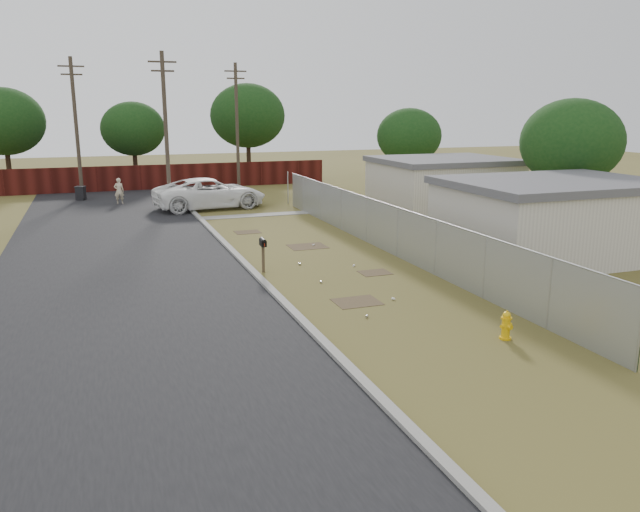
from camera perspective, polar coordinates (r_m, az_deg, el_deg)
name	(u,v)px	position (r m, az deg, el deg)	size (l,w,h in m)	color
ground	(325,263)	(24.16, 0.46, -0.64)	(120.00, 120.00, 0.00)	brown
street	(131,235)	(30.62, -16.90, 1.82)	(15.10, 60.00, 0.12)	black
chainlink_fence	(387,233)	(26.11, 6.12, 2.15)	(0.10, 27.06, 2.02)	#95989E
privacy_fence	(126,178)	(47.28, -17.29, 6.81)	(30.00, 0.12, 1.80)	#46130F
utility_poles	(163,126)	(42.89, -14.16, 11.47)	(12.60, 8.24, 9.00)	#453A2E
houses	(492,200)	(31.11, 15.44, 4.99)	(9.30, 17.24, 3.10)	beige
horizon_trees	(223,125)	(46.42, -8.90, 11.76)	(33.32, 31.94, 7.78)	#312116
fire_hydrant	(506,326)	(16.97, 16.65, -6.12)	(0.36, 0.37, 0.78)	#EAB40C
mailbox	(263,245)	(22.68, -5.24, 0.97)	(0.22, 0.55, 1.27)	brown
pickup_truck	(210,193)	(37.69, -10.03, 5.67)	(3.02, 6.55, 1.82)	white
pedestrian	(119,191)	(40.87, -17.90, 5.68)	(0.59, 0.39, 1.61)	beige
trash_bin	(81,193)	(43.40, -21.04, 5.40)	(0.75, 0.81, 0.91)	black
scattered_litter	(338,275)	(22.27, 1.67, -1.77)	(2.07, 9.64, 0.07)	white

